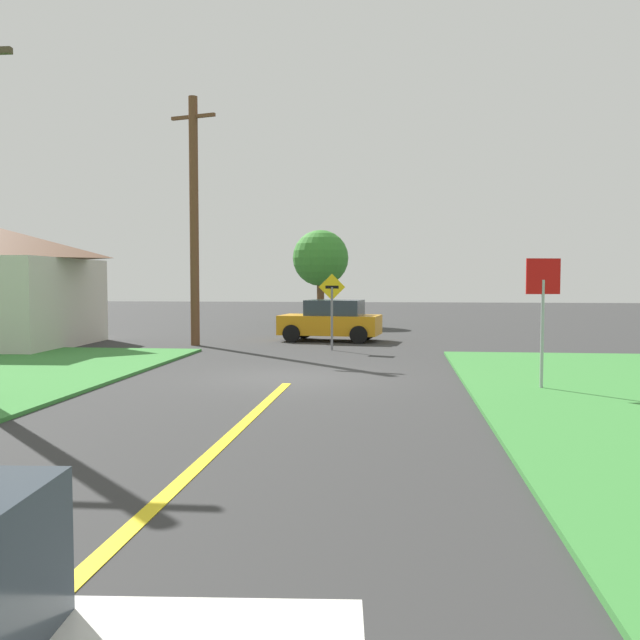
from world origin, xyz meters
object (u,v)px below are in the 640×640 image
Objects in this scene: direction_sign at (332,303)px; car_approaching_junction at (331,321)px; utility_pole_mid at (194,219)px; stop_sign at (543,298)px; oak_tree_left at (321,259)px.

car_approaching_junction is at bearing 95.78° from direction_sign.
utility_pole_mid is (-4.80, -2.42, 3.81)m from car_approaching_junction.
stop_sign reaches higher than car_approaching_junction.
car_approaching_junction is at bearing 26.71° from utility_pole_mid.
oak_tree_left is at bearing -85.75° from stop_sign.
car_approaching_junction is 0.45× the size of utility_pole_mid.
utility_pole_mid is 12.58m from oak_tree_left.
direction_sign is (-5.31, 8.25, -0.39)m from stop_sign.
car_approaching_junction is at bearing -81.15° from oak_tree_left.
oak_tree_left reaches higher than direction_sign.
oak_tree_left reaches higher than car_approaching_junction.
stop_sign reaches higher than direction_sign.
stop_sign is at bearing -42.15° from utility_pole_mid.
utility_pole_mid is (-10.48, 9.49, 2.60)m from stop_sign.
stop_sign is 22.80m from oak_tree_left.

